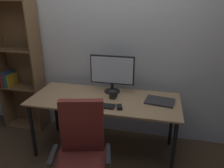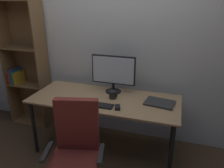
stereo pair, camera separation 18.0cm
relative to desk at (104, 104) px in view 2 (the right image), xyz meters
The scene contains 10 objects.
ground_plane 0.66m from the desk, ahead, with size 12.00×12.00×0.00m, color #4C3826.
back_wall 0.83m from the desk, 90.00° to the left, with size 6.40×0.10×2.60m, color silver.
desk is the anchor object (origin of this frame).
monitor 0.41m from the desk, 78.43° to the left, with size 0.55×0.20×0.47m.
keyboard 0.22m from the desk, 83.40° to the right, with size 0.29×0.11×0.02m, color black.
mouse 0.32m from the desk, 43.05° to the right, with size 0.06×0.10×0.03m, color black.
coffee_mug 0.16m from the desk, 15.86° to the left, with size 0.10×0.08×0.09m.
laptop 0.65m from the desk, ahead, with size 0.32×0.23×0.02m, color #2D2D30.
office_chair 0.79m from the desk, 90.97° to the right, with size 0.57×0.56×1.01m.
bookshelf 1.42m from the desk, 165.16° to the left, with size 0.61×0.28×1.84m.
Camera 2 is at (0.77, -2.18, 1.82)m, focal length 34.21 mm.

